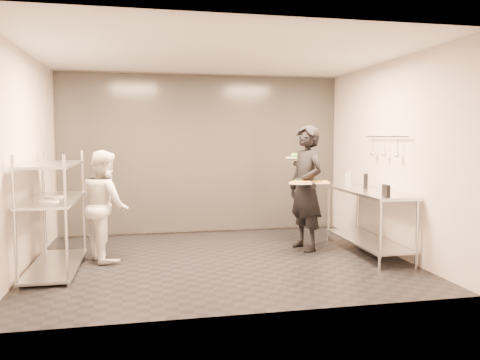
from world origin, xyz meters
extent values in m
cube|color=black|center=(0.00, 0.00, 0.00)|extent=(5.00, 4.00, 0.00)
cube|color=silver|center=(0.00, 0.00, 2.80)|extent=(5.00, 4.00, 0.00)
cube|color=beige|center=(0.00, 2.00, 1.40)|extent=(5.00, 0.00, 2.80)
cube|color=beige|center=(0.00, -2.00, 1.40)|extent=(5.00, 0.00, 2.80)
cube|color=beige|center=(-2.50, 0.00, 1.40)|extent=(0.00, 4.00, 2.80)
cube|color=beige|center=(2.50, 0.00, 1.40)|extent=(0.00, 4.00, 2.80)
cube|color=silver|center=(0.00, 1.97, 1.40)|extent=(4.90, 0.04, 2.74)
cylinder|color=silver|center=(-2.42, -0.77, 0.75)|extent=(0.04, 0.04, 1.50)
cylinder|color=silver|center=(-2.42, 0.77, 0.75)|extent=(0.04, 0.04, 1.50)
cylinder|color=silver|center=(-1.88, -0.77, 0.75)|extent=(0.04, 0.04, 1.50)
cylinder|color=silver|center=(-1.88, 0.77, 0.75)|extent=(0.04, 0.04, 1.50)
cube|color=#B4B9BF|center=(-2.15, 0.00, 0.05)|extent=(0.60, 1.60, 0.03)
cube|color=#B4B9BF|center=(-2.15, 0.00, 0.90)|extent=(0.60, 1.60, 0.03)
cube|color=#B4B9BF|center=(-2.15, 0.00, 1.35)|extent=(0.60, 1.60, 0.03)
cylinder|color=white|center=(-2.15, -0.35, 0.93)|extent=(0.26, 0.26, 0.01)
cylinder|color=white|center=(-2.15, 0.10, 0.93)|extent=(0.26, 0.26, 0.01)
cylinder|color=silver|center=(1.92, -0.86, 0.45)|extent=(0.04, 0.04, 0.90)
cylinder|color=silver|center=(1.92, 0.86, 0.45)|extent=(0.04, 0.04, 0.90)
cylinder|color=silver|center=(2.44, -0.86, 0.45)|extent=(0.04, 0.04, 0.90)
cylinder|color=silver|center=(2.44, 0.86, 0.45)|extent=(0.04, 0.04, 0.90)
cube|color=#B4B9BF|center=(2.18, 0.00, 0.18)|extent=(0.57, 1.71, 0.03)
cube|color=#B4B9BF|center=(2.18, 0.00, 0.90)|extent=(0.60, 1.80, 0.04)
cylinder|color=silver|center=(2.44, 0.00, 1.70)|extent=(0.02, 1.20, 0.02)
cylinder|color=silver|center=(2.42, -0.35, 1.57)|extent=(0.01, 0.01, 0.22)
sphere|color=silver|center=(2.42, -0.35, 1.44)|extent=(0.07, 0.07, 0.07)
cylinder|color=silver|center=(2.42, 0.00, 1.57)|extent=(0.01, 0.01, 0.22)
sphere|color=silver|center=(2.42, 0.00, 1.44)|extent=(0.07, 0.07, 0.07)
cylinder|color=silver|center=(2.42, 0.35, 1.57)|extent=(0.01, 0.01, 0.22)
sphere|color=silver|center=(2.42, 0.35, 1.44)|extent=(0.07, 0.07, 0.07)
imported|color=black|center=(1.36, 0.38, 0.93)|extent=(0.62, 0.78, 1.87)
imported|color=white|center=(-1.55, 0.36, 0.76)|extent=(0.81, 0.90, 1.52)
cylinder|color=white|center=(1.20, 0.13, 1.03)|extent=(0.35, 0.35, 0.01)
cylinder|color=#AF833F|center=(1.20, 0.13, 1.04)|extent=(0.31, 0.31, 0.02)
cylinder|color=#C8501A|center=(1.20, 0.13, 1.05)|extent=(0.28, 0.28, 0.01)
sphere|color=#1E5212|center=(1.20, 0.13, 1.06)|extent=(0.04, 0.04, 0.04)
cylinder|color=white|center=(1.51, 0.18, 1.03)|extent=(0.28, 0.28, 0.01)
cylinder|color=#AF833F|center=(1.51, 0.18, 1.04)|extent=(0.25, 0.25, 0.02)
cylinder|color=#C8501A|center=(1.51, 0.18, 1.05)|extent=(0.22, 0.22, 0.01)
sphere|color=#1E5212|center=(1.51, 0.18, 1.06)|extent=(0.04, 0.04, 0.04)
cylinder|color=white|center=(1.28, 0.70, 1.38)|extent=(0.29, 0.29, 0.01)
ellipsoid|color=#29691A|center=(1.28, 0.70, 1.41)|extent=(0.13, 0.13, 0.07)
cube|color=black|center=(2.06, -0.72, 1.00)|extent=(0.09, 0.23, 0.16)
cylinder|color=#9BA799|center=(2.13, 0.55, 1.05)|extent=(0.07, 0.07, 0.25)
cylinder|color=#9BA799|center=(2.20, 0.80, 1.02)|extent=(0.06, 0.06, 0.19)
cylinder|color=black|center=(2.23, 0.20, 1.03)|extent=(0.07, 0.07, 0.23)
camera|label=1|loc=(-1.00, -6.24, 1.69)|focal=35.00mm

